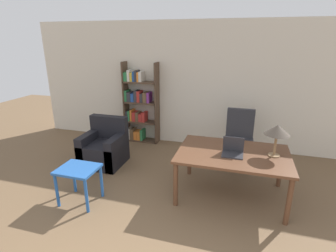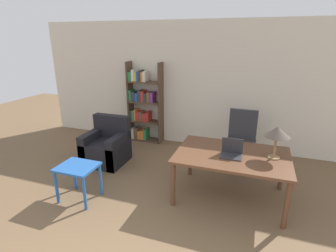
{
  "view_description": "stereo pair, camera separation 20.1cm",
  "coord_description": "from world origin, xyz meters",
  "px_view_note": "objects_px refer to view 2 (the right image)",
  "views": [
    {
      "loc": [
        0.85,
        -1.09,
        2.33
      ],
      "look_at": [
        -0.29,
        2.79,
        0.97
      ],
      "focal_mm": 28.0,
      "sensor_mm": 36.0,
      "label": 1
    },
    {
      "loc": [
        1.04,
        -1.03,
        2.33
      ],
      "look_at": [
        -0.29,
        2.79,
        0.97
      ],
      "focal_mm": 28.0,
      "sensor_mm": 36.0,
      "label": 2
    }
  ],
  "objects_px": {
    "table_lamp": "(277,132)",
    "office_chair": "(241,141)",
    "laptop": "(232,152)",
    "side_table_blue": "(78,172)",
    "bookshelf": "(143,106)",
    "armchair": "(107,147)",
    "desk": "(232,159)"
  },
  "relations": [
    {
      "from": "table_lamp",
      "to": "office_chair",
      "type": "xyz_separation_m",
      "value": [
        -0.51,
        1.08,
        -0.6
      ]
    },
    {
      "from": "office_chair",
      "to": "laptop",
      "type": "bearing_deg",
      "value": -93.04
    },
    {
      "from": "side_table_blue",
      "to": "bookshelf",
      "type": "xyz_separation_m",
      "value": [
        -0.1,
        2.55,
        0.39
      ]
    },
    {
      "from": "table_lamp",
      "to": "office_chair",
      "type": "height_order",
      "value": "table_lamp"
    },
    {
      "from": "laptop",
      "to": "side_table_blue",
      "type": "xyz_separation_m",
      "value": [
        -2.13,
        -0.73,
        -0.33
      ]
    },
    {
      "from": "table_lamp",
      "to": "side_table_blue",
      "type": "bearing_deg",
      "value": -162.4
    },
    {
      "from": "table_lamp",
      "to": "armchair",
      "type": "bearing_deg",
      "value": 172.63
    },
    {
      "from": "laptop",
      "to": "office_chair",
      "type": "xyz_separation_m",
      "value": [
        0.06,
        1.21,
        -0.28
      ]
    },
    {
      "from": "armchair",
      "to": "bookshelf",
      "type": "bearing_deg",
      "value": 81.66
    },
    {
      "from": "table_lamp",
      "to": "armchair",
      "type": "xyz_separation_m",
      "value": [
        -2.99,
        0.39,
        -0.8
      ]
    },
    {
      "from": "office_chair",
      "to": "bookshelf",
      "type": "xyz_separation_m",
      "value": [
        -2.29,
        0.61,
        0.34
      ]
    },
    {
      "from": "desk",
      "to": "bookshelf",
      "type": "height_order",
      "value": "bookshelf"
    },
    {
      "from": "office_chair",
      "to": "side_table_blue",
      "type": "xyz_separation_m",
      "value": [
        -2.19,
        -1.94,
        -0.05
      ]
    },
    {
      "from": "desk",
      "to": "office_chair",
      "type": "height_order",
      "value": "office_chair"
    },
    {
      "from": "table_lamp",
      "to": "bookshelf",
      "type": "bearing_deg",
      "value": 148.82
    },
    {
      "from": "office_chair",
      "to": "bookshelf",
      "type": "bearing_deg",
      "value": 165.02
    },
    {
      "from": "side_table_blue",
      "to": "armchair",
      "type": "distance_m",
      "value": 1.29
    },
    {
      "from": "office_chair",
      "to": "armchair",
      "type": "relative_size",
      "value": 1.2
    },
    {
      "from": "laptop",
      "to": "armchair",
      "type": "bearing_deg",
      "value": 168.02
    },
    {
      "from": "office_chair",
      "to": "bookshelf",
      "type": "height_order",
      "value": "bookshelf"
    },
    {
      "from": "table_lamp",
      "to": "armchair",
      "type": "relative_size",
      "value": 0.52
    },
    {
      "from": "side_table_blue",
      "to": "armchair",
      "type": "relative_size",
      "value": 0.62
    },
    {
      "from": "desk",
      "to": "table_lamp",
      "type": "bearing_deg",
      "value": 5.96
    },
    {
      "from": "laptop",
      "to": "bookshelf",
      "type": "relative_size",
      "value": 0.16
    },
    {
      "from": "bookshelf",
      "to": "armchair",
      "type": "bearing_deg",
      "value": -98.34
    },
    {
      "from": "armchair",
      "to": "office_chair",
      "type": "bearing_deg",
      "value": 15.64
    },
    {
      "from": "table_lamp",
      "to": "side_table_blue",
      "type": "height_order",
      "value": "table_lamp"
    },
    {
      "from": "desk",
      "to": "armchair",
      "type": "relative_size",
      "value": 1.82
    },
    {
      "from": "office_chair",
      "to": "armchair",
      "type": "height_order",
      "value": "office_chair"
    },
    {
      "from": "office_chair",
      "to": "side_table_blue",
      "type": "bearing_deg",
      "value": -138.48
    },
    {
      "from": "laptop",
      "to": "bookshelf",
      "type": "height_order",
      "value": "bookshelf"
    },
    {
      "from": "office_chair",
      "to": "table_lamp",
      "type": "bearing_deg",
      "value": -64.76
    }
  ]
}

